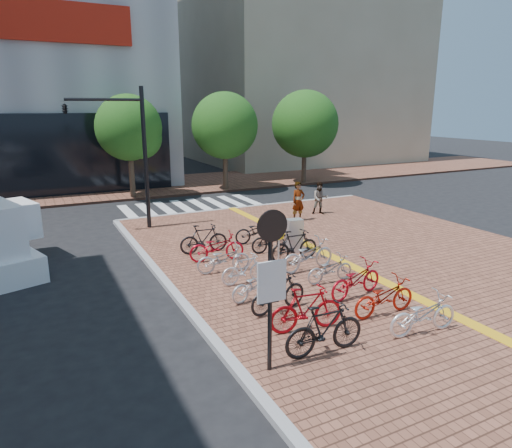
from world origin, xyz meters
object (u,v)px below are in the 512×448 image
pedestrian_b (320,198)px  bike_3 (256,284)px  bike_4 (245,269)px  bike_14 (272,240)px  bike_6 (217,247)px  notice_sign (271,272)px  yellow_sign (279,234)px  bike_13 (295,245)px  pedestrian_a (298,201)px  bike_10 (356,279)px  bike_2 (278,293)px  bike_11 (330,269)px  utility_box (294,235)px  bike_12 (308,255)px  bike_7 (204,239)px  bike_1 (306,309)px  bike_0 (325,329)px  bike_5 (223,259)px  bike_9 (384,297)px  traffic_light_pole (110,133)px  bike_15 (258,231)px  bike_8 (423,314)px

pedestrian_b → bike_3: bearing=-108.9°
bike_4 → bike_14: bike_14 is taller
bike_6 → bike_4: bearing=-170.7°
bike_4 → notice_sign: notice_sign is taller
bike_4 → yellow_sign: size_ratio=0.95×
bike_13 → pedestrian_b: (4.87, 5.59, 0.24)m
pedestrian_b → bike_4: bearing=-112.7°
bike_13 → pedestrian_a: bearing=-34.0°
bike_10 → bike_13: bike_13 is taller
bike_2 → yellow_sign: 3.59m
bike_13 → bike_4: bearing=113.5°
bike_11 → utility_box: utility_box is taller
bike_3 → bike_12: size_ratio=0.82×
bike_11 → yellow_sign: yellow_sign is taller
bike_10 → bike_7: bearing=13.4°
notice_sign → bike_1: bearing=35.6°
bike_3 → bike_6: size_ratio=0.86×
bike_6 → bike_10: bearing=-142.9°
bike_12 → bike_14: size_ratio=1.23×
bike_0 → bike_1: bike_0 is taller
bike_5 → bike_14: bearing=-58.4°
bike_11 → bike_5: bearing=49.0°
utility_box → pedestrian_b: bearing=47.3°
bike_9 → bike_4: bearing=33.0°
pedestrian_b → bike_10: bearing=-93.9°
bike_14 → traffic_light_pole: 8.17m
bike_2 → notice_sign: size_ratio=0.51×
bike_7 → pedestrian_a: pedestrian_a is taller
notice_sign → bike_3: bearing=68.1°
bike_13 → traffic_light_pole: traffic_light_pole is taller
bike_7 → bike_15: 2.36m
bike_8 → traffic_light_pole: 14.09m
bike_15 → notice_sign: size_ratio=0.55×
bike_8 → yellow_sign: bearing=12.8°
bike_4 → bike_7: size_ratio=0.87×
bike_6 → bike_2: bearing=-170.9°
bike_10 → pedestrian_b: bearing=-38.7°
bike_10 → bike_1: bearing=105.0°
bike_2 → traffic_light_pole: bearing=4.7°
bike_1 → bike_3: size_ratio=1.13×
utility_box → traffic_light_pole: traffic_light_pole is taller
bike_3 → bike_2: bearing=177.4°
bike_14 → bike_15: 1.33m
bike_6 → bike_14: 2.17m
bike_4 → bike_14: (2.20, 2.31, 0.02)m
utility_box → bike_13: bearing=-120.7°
bike_1 → bike_3: 2.23m
bike_4 → bike_15: (2.28, 3.64, 0.02)m
bike_0 → bike_14: size_ratio=1.18×
bike_1 → bike_8: size_ratio=1.00×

